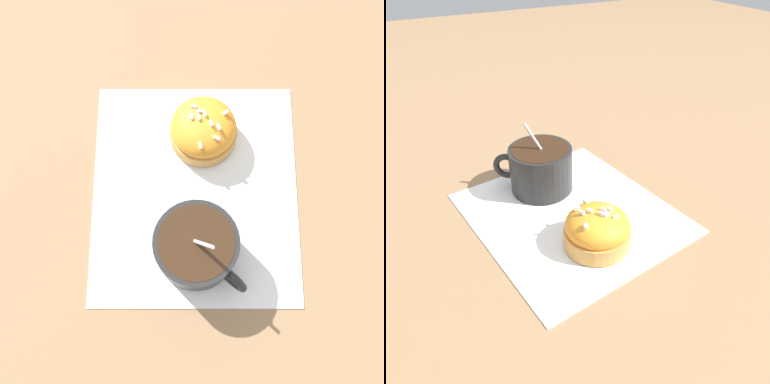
% 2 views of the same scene
% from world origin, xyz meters
% --- Properties ---
extents(ground_plane, '(3.00, 3.00, 0.00)m').
position_xyz_m(ground_plane, '(0.00, 0.00, 0.00)').
color(ground_plane, '#93704C').
extents(paper_napkin, '(0.31, 0.28, 0.00)m').
position_xyz_m(paper_napkin, '(0.00, 0.00, 0.00)').
color(paper_napkin, white).
rests_on(paper_napkin, ground_plane).
extents(coffee_cup, '(0.09, 0.11, 0.10)m').
position_xyz_m(coffee_cup, '(0.07, 0.01, 0.04)').
color(coffee_cup, black).
rests_on(coffee_cup, paper_napkin).
extents(frosted_pastry, '(0.08, 0.08, 0.05)m').
position_xyz_m(frosted_pastry, '(-0.07, 0.00, 0.03)').
color(frosted_pastry, '#D19347').
rests_on(frosted_pastry, paper_napkin).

